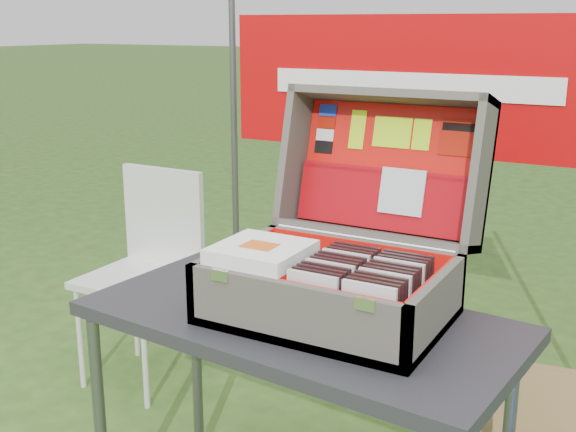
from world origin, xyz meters
The scene contains 81 objects.
table_top centered at (0.12, -0.06, 0.74)m, with size 1.21×0.61×0.04m, color #27272A.
table_leg_fl centered at (-0.43, -0.30, 0.36)m, with size 0.04×0.04×0.72m, color #59595B.
table_leg_bl centered at (-0.43, 0.19, 0.36)m, with size 0.04×0.04×0.72m, color #59595B.
suitcase centered at (0.20, 0.02, 1.05)m, with size 0.63×0.61×0.58m, color #635D50, non-canonical shape.
suitcase_base_bottom centered at (0.20, -0.04, 0.77)m, with size 0.63×0.45×0.02m, color #635D50.
suitcase_base_wall_front centered at (0.20, -0.25, 0.84)m, with size 0.63×0.02×0.17m, color #635D50.
suitcase_base_wall_back centered at (0.20, 0.18, 0.84)m, with size 0.63×0.02×0.17m, color #635D50.
suitcase_base_wall_left centered at (-0.10, -0.04, 0.84)m, with size 0.02×0.45×0.17m, color #635D50.
suitcase_base_wall_right centered at (0.50, -0.04, 0.84)m, with size 0.02×0.45×0.17m, color #635D50.
suitcase_liner_floor centered at (0.20, -0.04, 0.78)m, with size 0.58×0.40×0.01m, color red.
suitcase_latch_left centered at (0.00, -0.26, 0.91)m, with size 0.05×0.01×0.03m, color silver.
suitcase_latch_right centered at (0.40, -0.26, 0.91)m, with size 0.05×0.01×0.03m, color silver.
suitcase_hinge centered at (0.20, 0.19, 0.92)m, with size 0.02×0.02×0.56m, color silver.
suitcase_lid_back centered at (0.20, 0.39, 1.10)m, with size 0.63×0.45×0.02m, color #635D50.
suitcase_lid_rim_far centered at (0.20, 0.38, 1.32)m, with size 0.63×0.02×0.17m, color #635D50.
suitcase_lid_rim_near centered at (0.20, 0.27, 0.92)m, with size 0.63×0.02×0.17m, color #635D50.
suitcase_lid_rim_left centered at (-0.10, 0.32, 1.12)m, with size 0.02×0.45×0.17m, color #635D50.
suitcase_lid_rim_right centered at (0.50, 0.32, 1.12)m, with size 0.02×0.45×0.17m, color #635D50.
suitcase_lid_liner centered at (0.20, 0.38, 1.11)m, with size 0.57×0.39×0.01m, color red.
suitcase_liner_wall_front centered at (0.20, -0.23, 0.85)m, with size 0.58×0.01×0.14m, color red.
suitcase_liner_wall_back centered at (0.20, 0.16, 0.85)m, with size 0.58×0.01×0.14m, color red.
suitcase_liner_wall_left centered at (-0.09, -0.04, 0.85)m, with size 0.01×0.40×0.14m, color red.
suitcase_liner_wall_right centered at (0.48, -0.04, 0.85)m, with size 0.01×0.40×0.14m, color red.
suitcase_lid_pocket centered at (0.20, 0.33, 1.01)m, with size 0.56×0.18×0.03m, color #9D060D.
suitcase_pocket_edge centered at (0.20, 0.35, 1.10)m, with size 0.55×0.02×0.02m, color #9D060D.
suitcase_pocket_cd centered at (0.27, 0.33, 1.05)m, with size 0.14×0.14×0.01m, color silver.
lid_sticker_cc_a centered at (-0.03, 0.41, 1.27)m, with size 0.06×0.04×0.00m, color #1933B2.
lid_sticker_cc_b centered at (-0.03, 0.40, 1.23)m, with size 0.06×0.04×0.00m, color #A71305.
lid_sticker_cc_c centered at (-0.03, 0.39, 1.19)m, with size 0.06×0.04×0.00m, color white.
lid_sticker_cc_d centered at (-0.03, 0.38, 1.15)m, with size 0.06×0.04×0.00m, color black.
lid_card_neon_tall centered at (0.08, 0.40, 1.21)m, with size 0.05×0.12×0.00m, color #BBEC13.
lid_card_neon_main centered at (0.20, 0.40, 1.21)m, with size 0.12×0.10×0.00m, color #BBEC13.
lid_card_neon_small centered at (0.29, 0.40, 1.21)m, with size 0.06×0.10×0.00m, color #BBEC13.
lid_sticker_band centered at (0.41, 0.40, 1.21)m, with size 0.11×0.11×0.00m, color #A71305.
lid_sticker_band_bar centered at (0.41, 0.41, 1.24)m, with size 0.10×0.02×0.00m, color black.
cd_left_0 centered at (0.24, -0.21, 0.87)m, with size 0.14×0.01×0.16m, color silver.
cd_left_1 centered at (0.24, -0.19, 0.87)m, with size 0.14×0.01×0.16m, color black.
cd_left_2 centered at (0.24, -0.16, 0.87)m, with size 0.14×0.01×0.16m, color black.
cd_left_3 centered at (0.24, -0.14, 0.87)m, with size 0.14×0.01×0.16m, color black.
cd_left_4 centered at (0.24, -0.11, 0.87)m, with size 0.14×0.01×0.16m, color silver.
cd_left_5 centered at (0.24, -0.09, 0.87)m, with size 0.14×0.01×0.16m, color black.
cd_left_6 centered at (0.24, -0.06, 0.87)m, with size 0.14×0.01×0.16m, color black.
cd_left_7 centered at (0.24, -0.04, 0.87)m, with size 0.14×0.01×0.16m, color black.
cd_left_8 centered at (0.24, -0.01, 0.87)m, with size 0.14×0.01×0.16m, color silver.
cd_left_9 centered at (0.24, 0.01, 0.87)m, with size 0.14×0.01×0.16m, color black.
cd_left_10 centered at (0.24, 0.04, 0.87)m, with size 0.14×0.01×0.16m, color black.
cd_left_11 centered at (0.24, 0.06, 0.87)m, with size 0.14×0.01×0.16m, color black.
cd_right_0 centered at (0.39, -0.21, 0.87)m, with size 0.14×0.01×0.16m, color silver.
cd_right_1 centered at (0.39, -0.19, 0.87)m, with size 0.14×0.01×0.16m, color black.
cd_right_2 centered at (0.39, -0.16, 0.87)m, with size 0.14×0.01×0.16m, color black.
cd_right_3 centered at (0.39, -0.14, 0.87)m, with size 0.14×0.01×0.16m, color black.
cd_right_4 centered at (0.39, -0.11, 0.87)m, with size 0.14×0.01×0.16m, color silver.
cd_right_5 centered at (0.39, -0.09, 0.87)m, with size 0.14×0.01×0.16m, color black.
cd_right_6 centered at (0.39, -0.06, 0.87)m, with size 0.14×0.01×0.16m, color black.
cd_right_7 centered at (0.39, -0.04, 0.87)m, with size 0.14×0.01×0.16m, color black.
cd_right_8 centered at (0.39, -0.01, 0.87)m, with size 0.14×0.01×0.16m, color silver.
cd_right_9 centered at (0.39, 0.01, 0.87)m, with size 0.14×0.01×0.16m, color black.
cd_right_10 centered at (0.39, 0.04, 0.87)m, with size 0.14×0.01×0.16m, color black.
cd_right_11 centered at (0.39, 0.06, 0.87)m, with size 0.14×0.01×0.16m, color black.
songbook_0 centered at (0.04, -0.12, 0.93)m, with size 0.23×0.23×0.01m, color white.
songbook_1 centered at (0.04, -0.12, 0.93)m, with size 0.23×0.23×0.01m, color white.
songbook_2 centered at (0.04, -0.12, 0.94)m, with size 0.23×0.23×0.01m, color white.
songbook_3 centered at (0.04, -0.12, 0.94)m, with size 0.23×0.23×0.01m, color white.
songbook_4 centered at (0.04, -0.12, 0.95)m, with size 0.23×0.23×0.01m, color white.
songbook_5 centered at (0.04, -0.12, 0.95)m, with size 0.23×0.23×0.01m, color white.
songbook_6 centered at (0.04, -0.12, 0.96)m, with size 0.23×0.23×0.01m, color white.
songbook_7 centered at (0.04, -0.12, 0.96)m, with size 0.23×0.23×0.01m, color white.
songbook_graphic centered at (0.04, -0.13, 0.97)m, with size 0.09×0.07×0.00m, color #D85919.
chair centered at (-0.99, 0.54, 0.46)m, with size 0.42×0.46×0.93m, color silver, non-canonical shape.
chair_seat centered at (-0.99, 0.54, 0.47)m, with size 0.42×0.42×0.03m, color silver.
chair_backrest centered at (-0.99, 0.74, 0.71)m, with size 0.42×0.03×0.44m, color silver.
chair_leg_fl centered at (-1.17, 0.36, 0.24)m, with size 0.02×0.02×0.47m, color silver.
chair_leg_fr centered at (-0.82, 0.36, 0.24)m, with size 0.02×0.02×0.47m, color silver.
chair_leg_bl centered at (-1.17, 0.72, 0.24)m, with size 0.02×0.02×0.47m, color silver.
chair_leg_br centered at (-0.82, 0.72, 0.24)m, with size 0.02×0.02×0.47m, color silver.
chair_upright_left centered at (-1.17, 0.74, 0.70)m, with size 0.02×0.02×0.44m, color silver.
chair_upright_right centered at (-0.82, 0.74, 0.70)m, with size 0.02×0.02×0.44m, color silver.
cardboard_box centered at (0.63, 0.55, 0.22)m, with size 0.43×0.07×0.45m, color #A48456.
banner_post_left centered at (-0.85, 1.10, 0.85)m, with size 0.03×0.03×1.70m, color #59595B.
banner centered at (0.00, 1.09, 1.30)m, with size 1.60×0.01×0.55m, color #AB0507.
banner_text centered at (0.00, 1.08, 1.30)m, with size 1.20×0.00×0.10m, color white.
Camera 1 is at (1.00, -1.70, 1.54)m, focal length 45.00 mm.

